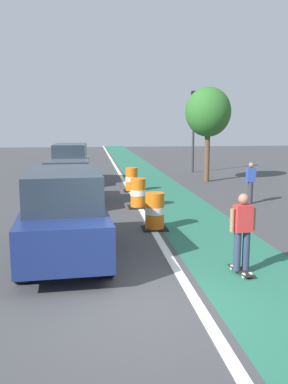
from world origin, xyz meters
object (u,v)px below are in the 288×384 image
at_px(skateboarder_on_lane, 242,231).
at_px(traffic_barrel_back, 132,180).
at_px(traffic_barrel_front, 155,211).
at_px(pedestrian_crossing, 251,182).
at_px(traffic_light_corner, 194,117).
at_px(street_tree_sidewalk, 208,112).
at_px(parked_suv_nearest, 64,214).
at_px(traffic_barrel_mid, 138,193).
at_px(parked_sedan_second, 68,182).
at_px(parked_suv_third, 71,163).

distance_m(skateboarder_on_lane, traffic_barrel_back, 11.05).
relative_size(traffic_barrel_front, pedestrian_crossing, 0.68).
height_order(traffic_light_corner, street_tree_sidewalk, traffic_light_corner).
xyz_separation_m(parked_suv_nearest, traffic_barrel_mid, (2.35, 5.58, -0.50)).
bearing_deg(skateboarder_on_lane, street_tree_sidewalk, 77.13).
bearing_deg(traffic_barrel_mid, skateboarder_on_lane, -79.39).
xyz_separation_m(traffic_barrel_front, traffic_barrel_mid, (-0.12, 3.26, 0.00)).
bearing_deg(parked_suv_nearest, pedestrian_crossing, 40.51).
bearing_deg(traffic_barrel_mid, parked_sedan_second, 156.99).
relative_size(traffic_barrel_mid, traffic_light_corner, 0.21).
height_order(parked_suv_nearest, parked_sedan_second, parked_suv_nearest).
bearing_deg(pedestrian_crossing, traffic_light_corner, 88.06).
relative_size(skateboarder_on_lane, traffic_light_corner, 0.33).
bearing_deg(skateboarder_on_lane, parked_suv_nearest, 157.04).
bearing_deg(traffic_barrel_front, traffic_barrel_back, 89.84).
bearing_deg(traffic_light_corner, parked_sedan_second, -127.17).
height_order(traffic_barrel_front, traffic_barrel_back, same).
xyz_separation_m(traffic_light_corner, street_tree_sidewalk, (-0.30, -4.29, 0.17)).
height_order(parked_suv_nearest, parked_suv_third, same).
height_order(parked_sedan_second, parked_suv_third, parked_suv_third).
distance_m(parked_suv_nearest, traffic_barrel_back, 9.75).
distance_m(traffic_barrel_back, street_tree_sidewalk, 6.00).
relative_size(skateboarder_on_lane, parked_sedan_second, 0.41).
xyz_separation_m(parked_sedan_second, traffic_barrel_back, (2.75, 2.72, -0.30)).
relative_size(parked_sedan_second, street_tree_sidewalk, 0.83).
bearing_deg(parked_suv_third, traffic_barrel_mid, -68.52).
distance_m(skateboarder_on_lane, parked_suv_third, 14.76).
xyz_separation_m(parked_suv_third, pedestrian_crossing, (7.18, -6.84, -0.17)).
xyz_separation_m(traffic_barrel_mid, pedestrian_crossing, (4.41, 0.20, 0.33)).
distance_m(parked_sedan_second, parked_suv_third, 5.93).
distance_m(parked_sedan_second, pedestrian_crossing, 7.08).
xyz_separation_m(parked_suv_third, traffic_barrel_mid, (2.77, -7.04, -0.50)).
height_order(parked_suv_nearest, traffic_barrel_mid, parked_suv_nearest).
relative_size(traffic_barrel_mid, traffic_barrel_back, 1.00).
bearing_deg(parked_suv_third, traffic_barrel_back, -47.76).
relative_size(parked_sedan_second, traffic_barrel_mid, 3.79).
relative_size(parked_suv_nearest, traffic_light_corner, 0.92).
bearing_deg(pedestrian_crossing, skateboarder_on_lane, -112.73).
distance_m(traffic_barrel_front, traffic_light_corner, 15.15).
bearing_deg(parked_suv_third, street_tree_sidewalk, -3.77).
relative_size(parked_suv_third, traffic_light_corner, 0.91).
bearing_deg(parked_suv_nearest, traffic_barrel_front, 43.21).
bearing_deg(street_tree_sidewalk, parked_suv_nearest, -119.32).
bearing_deg(skateboarder_on_lane, traffic_barrel_mid, 100.61).
distance_m(parked_suv_nearest, parked_sedan_second, 6.70).
relative_size(parked_suv_third, traffic_barrel_mid, 4.27).
bearing_deg(street_tree_sidewalk, skateboarder_on_lane, -102.87).
bearing_deg(traffic_light_corner, traffic_barrel_mid, -113.75).
xyz_separation_m(parked_suv_nearest, traffic_barrel_front, (2.47, 2.32, -0.50)).
xyz_separation_m(traffic_barrel_front, pedestrian_crossing, (4.29, 3.46, 0.33)).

